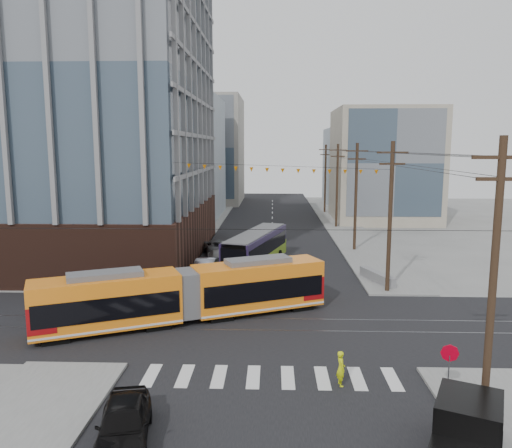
% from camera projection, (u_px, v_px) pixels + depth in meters
% --- Properties ---
extents(ground, '(160.00, 160.00, 0.00)m').
position_uv_depth(ground, '(271.00, 351.00, 26.09)').
color(ground, slate).
extents(office_building, '(30.00, 25.00, 28.60)m').
position_uv_depth(office_building, '(41.00, 108.00, 47.36)').
color(office_building, '#381E16').
rests_on(office_building, ground).
extents(bg_bldg_nw_near, '(18.00, 16.00, 18.00)m').
position_uv_depth(bg_bldg_nw_near, '(162.00, 158.00, 76.65)').
color(bg_bldg_nw_near, '#8C99A5').
rests_on(bg_bldg_nw_near, ground).
extents(bg_bldg_ne_near, '(14.00, 14.00, 16.00)m').
position_uv_depth(bg_bldg_ne_near, '(384.00, 165.00, 71.75)').
color(bg_bldg_ne_near, gray).
rests_on(bg_bldg_ne_near, ground).
extents(bg_bldg_nw_far, '(16.00, 18.00, 20.00)m').
position_uv_depth(bg_bldg_nw_far, '(200.00, 150.00, 96.15)').
color(bg_bldg_nw_far, gray).
rests_on(bg_bldg_nw_far, ground).
extents(bg_bldg_ne_far, '(16.00, 16.00, 14.00)m').
position_uv_depth(bg_bldg_ne_far, '(370.00, 167.00, 91.59)').
color(bg_bldg_ne_far, '#8C99A5').
rests_on(bg_bldg_ne_far, ground).
extents(utility_pole_near, '(0.30, 0.30, 11.00)m').
position_uv_depth(utility_pole_near, '(493.00, 281.00, 19.04)').
color(utility_pole_near, black).
rests_on(utility_pole_near, ground).
extents(utility_pole_far, '(0.30, 0.30, 11.00)m').
position_uv_depth(utility_pole_far, '(325.00, 179.00, 80.28)').
color(utility_pole_far, black).
rests_on(utility_pole_far, ground).
extents(streetcar, '(17.23, 9.55, 3.42)m').
position_uv_depth(streetcar, '(187.00, 294.00, 30.36)').
color(streetcar, orange).
rests_on(streetcar, ground).
extents(city_bus, '(5.59, 11.70, 3.25)m').
position_uv_depth(city_bus, '(256.00, 249.00, 44.20)').
color(city_bus, '#221738').
rests_on(city_bus, ground).
extents(black_sedan, '(2.62, 4.79, 1.55)m').
position_uv_depth(black_sedan, '(124.00, 423.00, 17.87)').
color(black_sedan, black).
rests_on(black_sedan, ground).
extents(parked_car_silver, '(2.21, 4.90, 1.56)m').
position_uv_depth(parked_car_silver, '(208.00, 266.00, 41.49)').
color(parked_car_silver, '#A3A8B4').
rests_on(parked_car_silver, ground).
extents(parked_car_white, '(2.52, 4.51, 1.24)m').
position_uv_depth(parked_car_white, '(218.00, 256.00, 46.08)').
color(parked_car_white, '#BEBEBE').
rests_on(parked_car_white, ground).
extents(parked_car_grey, '(3.59, 5.56, 1.42)m').
position_uv_depth(parked_car_grey, '(216.00, 246.00, 50.14)').
color(parked_car_grey, '#4D4F51').
rests_on(parked_car_grey, ground).
extents(pedestrian, '(0.49, 0.65, 1.61)m').
position_uv_depth(pedestrian, '(341.00, 368.00, 22.23)').
color(pedestrian, '#CFDD0D').
rests_on(pedestrian, ground).
extents(stop_sign, '(0.86, 0.86, 2.43)m').
position_uv_depth(stop_sign, '(448.00, 377.00, 20.54)').
color(stop_sign, '#B40017').
rests_on(stop_sign, ground).
extents(jersey_barrier, '(2.36, 4.45, 0.87)m').
position_uv_depth(jersey_barrier, '(377.00, 277.00, 39.18)').
color(jersey_barrier, gray).
rests_on(jersey_barrier, ground).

